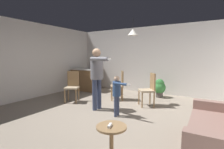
{
  "coord_description": "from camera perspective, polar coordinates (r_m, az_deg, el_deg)",
  "views": [
    {
      "loc": [
        2.34,
        -3.51,
        1.51
      ],
      "look_at": [
        -0.04,
        0.43,
        1.0
      ],
      "focal_mm": 26.77,
      "sensor_mm": 36.0,
      "label": 1
    }
  ],
  "objects": [
    {
      "name": "side_table_by_couch",
      "position": [
        2.57,
        -0.18,
        -21.11
      ],
      "size": [
        0.44,
        0.44,
        0.52
      ],
      "color": "#99754C",
      "rests_on": "ground"
    },
    {
      "name": "potted_plant_corner",
      "position": [
        6.38,
        15.91,
        -4.19
      ],
      "size": [
        0.44,
        0.44,
        0.68
      ],
      "color": "#4C4742",
      "rests_on": "ground"
    },
    {
      "name": "dining_chair_centre_back",
      "position": [
        5.69,
        -13.39,
        -3.61
      ],
      "size": [
        0.57,
        0.57,
        1.0
      ],
      "rotation": [
        0.0,
        0.0,
        3.64
      ],
      "color": "#99754C",
      "rests_on": "ground"
    },
    {
      "name": "dining_chair_by_counter",
      "position": [
        5.77,
        2.39,
        -3.3
      ],
      "size": [
        0.58,
        0.58,
        1.0
      ],
      "rotation": [
        0.0,
        0.0,
        2.16
      ],
      "color": "#99754C",
      "rests_on": "ground"
    },
    {
      "name": "wall_back",
      "position": [
        7.11,
        11.97,
        4.89
      ],
      "size": [
        6.4,
        0.1,
        2.7
      ],
      "primitive_type": "cube",
      "color": "silver",
      "rests_on": "ground"
    },
    {
      "name": "dining_chair_near_wall",
      "position": [
        5.17,
        12.48,
        -4.57
      ],
      "size": [
        0.59,
        0.59,
        1.0
      ],
      "rotation": [
        0.0,
        0.0,
        2.22
      ],
      "color": "#99754C",
      "rests_on": "ground"
    },
    {
      "name": "spare_remote_on_table",
      "position": [
        2.45,
        -0.78,
        -17.07
      ],
      "size": [
        0.07,
        0.13,
        0.04
      ],
      "primitive_type": "cube",
      "rotation": [
        0.0,
        0.0,
        0.27
      ],
      "color": "white",
      "rests_on": "side_table_by_couch"
    },
    {
      "name": "wall_left",
      "position": [
        6.56,
        -26.57,
        4.26
      ],
      "size": [
        0.1,
        6.4,
        2.7
      ],
      "primitive_type": "cube",
      "color": "silver",
      "rests_on": "ground"
    },
    {
      "name": "ground",
      "position": [
        4.48,
        -2.46,
        -13.39
      ],
      "size": [
        7.68,
        7.68,
        0.0
      ],
      "primitive_type": "plane",
      "color": "gray"
    },
    {
      "name": "person_adult",
      "position": [
        4.65,
        -5.14,
        0.83
      ],
      "size": [
        0.81,
        0.58,
        1.72
      ],
      "rotation": [
        0.0,
        0.0,
        -1.72
      ],
      "color": "#384260",
      "rests_on": "ground"
    },
    {
      "name": "person_child",
      "position": [
        4.16,
        1.74,
        -5.77
      ],
      "size": [
        0.54,
        0.32,
        1.03
      ],
      "rotation": [
        0.0,
        0.0,
        -1.62
      ],
      "color": "#384260",
      "rests_on": "ground"
    },
    {
      "name": "couch_floral",
      "position": [
        3.17,
        33.77,
        -16.58
      ],
      "size": [
        0.88,
        1.82,
        1.0
      ],
      "rotation": [
        0.0,
        0.0,
        1.59
      ],
      "color": "#8C6B60",
      "rests_on": "ground"
    },
    {
      "name": "ceiling_light_pendant",
      "position": [
        5.38,
        7.12,
        14.19
      ],
      "size": [
        0.32,
        0.32,
        0.55
      ],
      "color": "silver"
    },
    {
      "name": "kitchen_counter",
      "position": [
        7.48,
        -9.02,
        -1.69
      ],
      "size": [
        1.26,
        0.66,
        0.95
      ],
      "color": "olive",
      "rests_on": "ground"
    }
  ]
}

